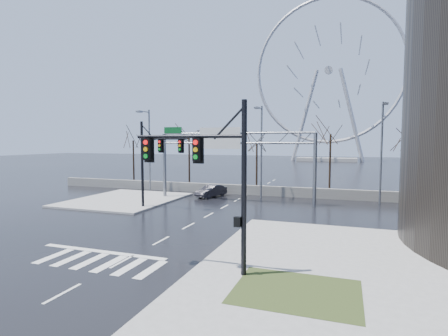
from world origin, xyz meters
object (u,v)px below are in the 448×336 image
at_px(signal_mast_near, 215,170).
at_px(car, 211,191).
at_px(sign_gantry, 231,151).
at_px(signal_mast_far, 153,156).
at_px(ferris_wheel, 328,76).

distance_m(signal_mast_near, car, 23.06).
bearing_deg(car, sign_gantry, -15.65).
height_order(signal_mast_near, car, signal_mast_near).
bearing_deg(car, signal_mast_far, -88.48).
relative_size(signal_mast_near, ferris_wheel, 0.16).
height_order(signal_mast_far, ferris_wheel, ferris_wheel).
xyz_separation_m(signal_mast_far, sign_gantry, (5.49, 6.00, 0.35)).
bearing_deg(signal_mast_near, car, 111.88).
xyz_separation_m(signal_mast_near, ferris_wheel, (-0.14, 99.04, 21.26)).
distance_m(signal_mast_far, sign_gantry, 8.14).
relative_size(sign_gantry, car, 4.05).
distance_m(signal_mast_near, ferris_wheel, 101.29).
bearing_deg(signal_mast_near, ferris_wheel, 90.08).
height_order(signal_mast_near, sign_gantry, signal_mast_near).
distance_m(sign_gantry, car, 5.76).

